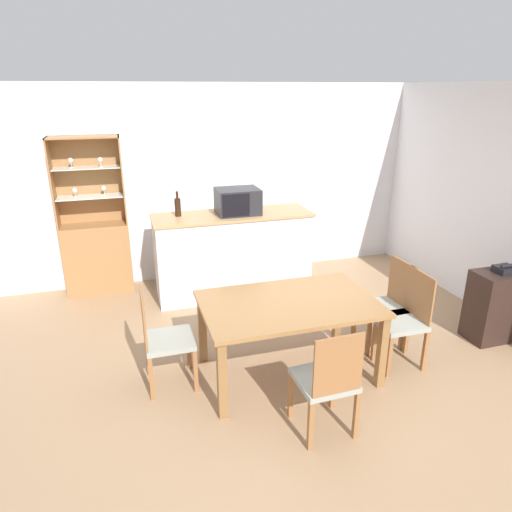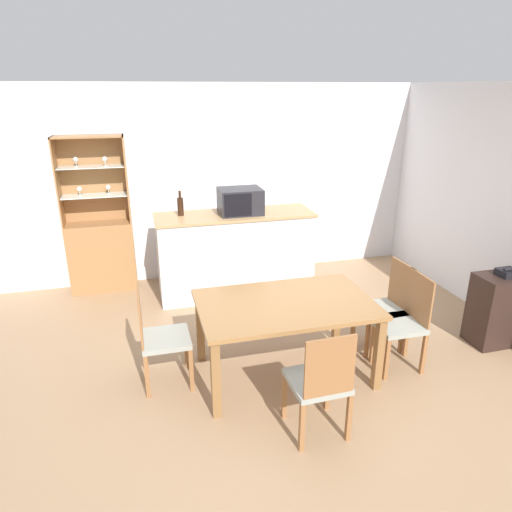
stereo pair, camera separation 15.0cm
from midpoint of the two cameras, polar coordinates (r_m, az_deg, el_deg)
name	(u,v)px [view 2 (the right image)]	position (r m, az deg, el deg)	size (l,w,h in m)	color
ground_plane	(293,373)	(4.38, 5.66, -14.34)	(18.00, 18.00, 0.00)	#A37F5B
wall_back	(232,183)	(6.25, -2.35, 9.15)	(6.80, 0.06, 2.55)	silver
kitchen_counter	(235,254)	(5.74, -1.84, 0.30)	(1.94, 0.63, 1.04)	silver
display_cabinet	(101,246)	(6.12, -18.14, 1.23)	(0.81, 0.33, 1.96)	#A37042
dining_table	(285,311)	(4.05, 4.77, -6.94)	(1.53, 0.97, 0.72)	olive
dining_chair_head_near	(320,382)	(3.51, 9.21, -15.32)	(0.42, 0.42, 0.91)	#999E93
dining_chair_side_right_near	(402,322)	(4.48, 18.74, -7.81)	(0.42, 0.42, 0.91)	#999E93
dining_chair_side_right_far	(386,308)	(4.69, 16.82, -6.24)	(0.43, 0.43, 0.91)	#999E93
dining_chair_side_left_far	(160,337)	(4.08, -10.85, -9.95)	(0.41, 0.41, 0.91)	#999E93
microwave	(240,201)	(5.55, -1.20, 6.87)	(0.51, 0.40, 0.31)	#232328
wine_bottle	(180,206)	(5.54, -8.66, 6.21)	(0.07, 0.07, 0.30)	black
side_cabinet	(502,309)	(5.33, 29.15, -5.79)	(0.62, 0.34, 0.74)	black
telephone	(508,272)	(5.15, 29.74, -1.80)	(0.19, 0.16, 0.10)	black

